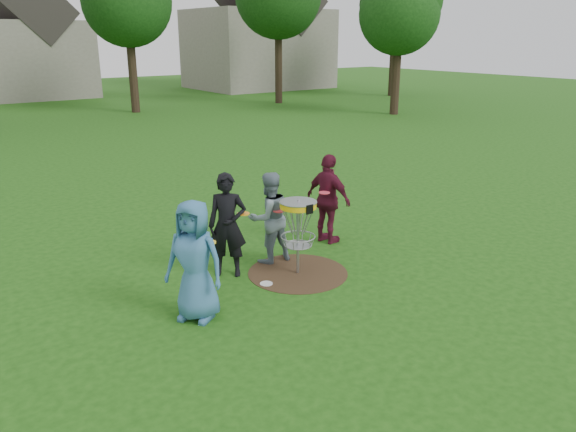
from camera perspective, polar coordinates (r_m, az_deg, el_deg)
ground at (r=10.16m, az=1.00°, el=-5.80°), size 100.00×100.00×0.00m
dirt_patch at (r=10.16m, az=1.00°, el=-5.78°), size 1.80×1.80×0.01m
player_blue at (r=8.37m, az=-9.48°, el=-4.51°), size 1.01×1.08×1.85m
player_black at (r=9.83m, az=-6.17°, el=-0.94°), size 0.81×0.76×1.85m
player_grey at (r=10.40m, az=-1.94°, el=-0.16°), size 0.87×0.69×1.72m
player_maroon at (r=11.38m, az=4.13°, el=1.72°), size 0.63×1.14×1.84m
disc_on_grass at (r=9.72m, az=-2.22°, el=-6.89°), size 0.22×0.22×0.02m
disc_golf_basket at (r=9.79m, az=1.03°, el=-0.33°), size 0.66×0.67×1.38m
held_discs at (r=9.82m, az=-2.06°, el=0.29°), size 3.40×1.38×0.10m
house_row at (r=41.80m, az=-22.54°, el=16.69°), size 44.50×10.65×11.62m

